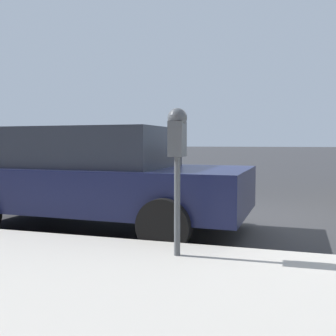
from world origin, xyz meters
TOP-DOWN VIEW (x-y plane):
  - ground_plane at (0.00, 0.00)m, footprint 220.00×220.00m
  - parking_meter at (-2.67, 0.31)m, footprint 0.21×0.19m
  - car_navy at (-1.12, 1.99)m, footprint 2.16×4.41m

SIDE VIEW (x-z plane):
  - ground_plane at x=0.00m, z-range 0.00..0.00m
  - car_navy at x=-1.12m, z-range 0.04..1.53m
  - parking_meter at x=-2.67m, z-range 0.54..1.98m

